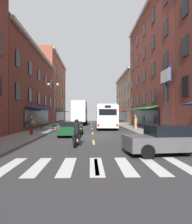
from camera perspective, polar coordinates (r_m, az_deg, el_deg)
ground_plane at (r=17.70m, az=-0.90°, el=-7.19°), size 34.80×80.00×0.10m
lane_centre_dashes at (r=17.45m, az=-0.89°, el=-7.11°), size 0.14×73.90×0.01m
crosswalk_near at (r=7.84m, az=0.12°, el=-15.20°), size 7.10×2.80×0.01m
sidewalk_left at (r=18.57m, az=-19.54°, el=-6.47°), size 3.00×80.00×0.14m
sidewalk_right at (r=18.72m, az=17.59°, el=-6.43°), size 3.00×80.00×0.14m
billboard_sign at (r=20.46m, az=19.37°, el=7.24°), size 0.40×2.50×6.22m
transit_bus at (r=28.63m, az=2.67°, el=-1.20°), size 2.84×11.41×3.21m
box_truck at (r=36.31m, az=-4.64°, el=-0.29°), size 2.63×7.56×4.30m
sedan_near at (r=18.44m, az=-7.10°, el=-4.63°), size 2.02×4.63×1.32m
sedan_mid at (r=10.53m, az=20.43°, el=-7.41°), size 4.47×2.28×1.43m
sedan_far at (r=46.35m, az=-4.13°, el=-2.23°), size 2.06×4.38×1.28m
motorcycle_rider at (r=12.52m, az=-5.59°, el=-6.43°), size 0.62×2.07×1.66m
bicycle_near at (r=22.14m, az=-13.35°, el=-4.42°), size 1.71×0.48×0.91m
pedestrian_near at (r=18.57m, az=-18.04°, el=-3.50°), size 0.52×0.47×1.69m
pedestrian_mid at (r=24.43m, az=11.34°, el=-3.01°), size 0.36×0.36×1.59m
pedestrian_far at (r=26.04m, az=13.54°, el=-2.64°), size 0.36×0.36×1.76m
pedestrian_rear at (r=27.65m, az=11.10°, el=-2.51°), size 0.36×0.36×1.78m
street_lamp_twin at (r=24.85m, az=-12.22°, el=2.34°), size 1.42×0.32×5.64m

